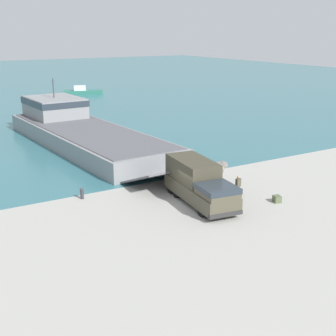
# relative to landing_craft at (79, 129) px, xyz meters

# --- Properties ---
(ground_plane) EXTENTS (240.00, 240.00, 0.00)m
(ground_plane) POSITION_rel_landing_craft_xyz_m (-0.26, -23.91, -1.56)
(ground_plane) COLOR #A8A59E
(landing_craft) EXTENTS (10.05, 33.81, 6.82)m
(landing_craft) POSITION_rel_landing_craft_xyz_m (0.00, 0.00, 0.00)
(landing_craft) COLOR gray
(landing_craft) RESTS_ON ground_plane
(military_truck) EXTENTS (3.64, 8.19, 3.16)m
(military_truck) POSITION_rel_landing_craft_xyz_m (0.45, -23.99, 0.02)
(military_truck) COLOR #4C4738
(military_truck) RESTS_ON ground_plane
(soldier_on_ramp) EXTENTS (0.47, 0.30, 1.73)m
(soldier_on_ramp) POSITION_rel_landing_craft_xyz_m (3.87, -24.50, -0.56)
(soldier_on_ramp) COLOR #4C4738
(soldier_on_ramp) RESTS_ON ground_plane
(moored_boat_a) EXTENTS (8.29, 4.96, 1.83)m
(moored_boat_a) POSITION_rel_landing_craft_xyz_m (16.00, 40.23, -0.95)
(moored_boat_a) COLOR #2D7060
(moored_boat_a) RESTS_ON ground_plane
(mooring_bollard) EXTENTS (0.32, 0.32, 0.89)m
(mooring_bollard) POSITION_rel_landing_craft_xyz_m (-6.95, -18.55, -1.08)
(mooring_bollard) COLOR #333338
(mooring_bollard) RESTS_ON ground_plane
(cargo_crate) EXTENTS (0.69, 0.76, 0.52)m
(cargo_crate) POSITION_rel_landing_craft_xyz_m (5.62, -27.09, -1.30)
(cargo_crate) COLOR #566042
(cargo_crate) RESTS_ON ground_plane
(shoreline_rock_a) EXTENTS (1.17, 1.17, 1.17)m
(shoreline_rock_a) POSITION_rel_landing_craft_xyz_m (8.07, -17.07, -1.56)
(shoreline_rock_a) COLOR #66605B
(shoreline_rock_a) RESTS_ON ground_plane
(shoreline_rock_b) EXTENTS (1.31, 1.31, 1.31)m
(shoreline_rock_b) POSITION_rel_landing_craft_xyz_m (6.98, -17.76, -1.56)
(shoreline_rock_b) COLOR gray
(shoreline_rock_b) RESTS_ON ground_plane
(shoreline_rock_c) EXTENTS (1.34, 1.34, 1.34)m
(shoreline_rock_c) POSITION_rel_landing_craft_xyz_m (6.50, -18.21, -1.56)
(shoreline_rock_c) COLOR #66605B
(shoreline_rock_c) RESTS_ON ground_plane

